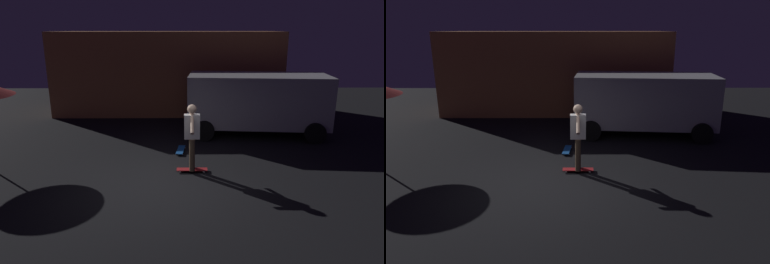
% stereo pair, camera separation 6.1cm
% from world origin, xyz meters
% --- Properties ---
extents(ground_plane, '(28.00, 28.00, 0.00)m').
position_xyz_m(ground_plane, '(0.00, 0.00, 0.00)').
color(ground_plane, black).
extents(low_building, '(9.41, 3.56, 3.39)m').
position_xyz_m(low_building, '(-0.20, 8.19, 1.70)').
color(low_building, '#C67A47').
rests_on(low_building, ground_plane).
extents(parked_van, '(4.75, 2.56, 2.03)m').
position_xyz_m(parked_van, '(2.99, 4.23, 1.16)').
color(parked_van, '#B2B2B7').
rests_on(parked_van, ground_plane).
extents(skateboard_ridden, '(0.78, 0.22, 0.07)m').
position_xyz_m(skateboard_ridden, '(0.72, 0.85, 0.06)').
color(skateboard_ridden, '#AD1E23').
rests_on(skateboard_ridden, ground_plane).
extents(skateboard_spare, '(0.29, 0.80, 0.07)m').
position_xyz_m(skateboard_spare, '(0.40, 2.35, 0.06)').
color(skateboard_spare, '#1959B2').
rests_on(skateboard_spare, ground_plane).
extents(skater, '(0.38, 0.98, 1.67)m').
position_xyz_m(skater, '(0.72, 0.85, 1.04)').
color(skater, brown).
rests_on(skater, skateboard_ridden).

